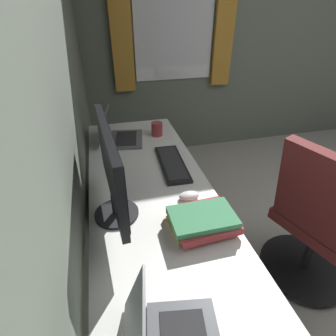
# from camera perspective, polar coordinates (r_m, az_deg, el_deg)

# --- Properties ---
(wall_back) EXTENTS (5.01, 0.10, 2.60)m
(wall_back) POSITION_cam_1_polar(r_m,az_deg,el_deg) (0.71, -29.42, 6.45)
(wall_back) COLOR slate
(wall_back) RESTS_ON ground
(wall_right) EXTENTS (0.10, 4.83, 2.60)m
(wall_right) POSITION_cam_1_polar(r_m,az_deg,el_deg) (3.50, 22.40, 25.89)
(wall_right) COLOR slate
(wall_right) RESTS_ON ground
(window_panel) EXTENTS (0.02, 0.80, 1.18)m
(window_panel) POSITION_cam_1_polar(r_m,az_deg,el_deg) (2.93, 1.34, 29.86)
(window_panel) COLOR white
(curtain_near) EXTENTS (0.05, 0.20, 1.34)m
(curtain_near) POSITION_cam_1_polar(r_m,az_deg,el_deg) (3.08, 12.28, 29.37)
(curtain_near) COLOR gold
(curtain_far) EXTENTS (0.05, 0.20, 1.34)m
(curtain_far) POSITION_cam_1_polar(r_m,az_deg,el_deg) (2.81, -10.31, 29.33)
(curtain_far) COLOR gold
(desk) EXTENTS (2.18, 0.63, 0.73)m
(desk) POSITION_cam_1_polar(r_m,az_deg,el_deg) (1.31, -2.15, -10.96)
(desk) COLOR white
(desk) RESTS_ON ground
(drawer_pedestal) EXTENTS (0.40, 0.51, 0.69)m
(drawer_pedestal) POSITION_cam_1_polar(r_m,az_deg,el_deg) (1.69, -4.55, -13.68)
(drawer_pedestal) COLOR white
(drawer_pedestal) RESTS_ON ground
(monitor_primary) EXTENTS (0.58, 0.20, 0.43)m
(monitor_primary) POSITION_cam_1_polar(r_m,az_deg,el_deg) (1.11, -12.05, -0.12)
(monitor_primary) COLOR black
(monitor_primary) RESTS_ON desk
(laptop_leftmost) EXTENTS (0.33, 0.33, 0.22)m
(laptop_leftmost) POSITION_cam_1_polar(r_m,az_deg,el_deg) (1.88, -10.85, 7.20)
(laptop_leftmost) COLOR #595B60
(laptop_leftmost) RESTS_ON desk
(keyboard_main) EXTENTS (0.43, 0.16, 0.02)m
(keyboard_main) POSITION_cam_1_polar(r_m,az_deg,el_deg) (1.58, 0.87, 1.00)
(keyboard_main) COLOR black
(keyboard_main) RESTS_ON desk
(mouse_main) EXTENTS (0.06, 0.10, 0.03)m
(mouse_main) POSITION_cam_1_polar(r_m,az_deg,el_deg) (1.32, 4.56, -5.93)
(mouse_main) COLOR silver
(mouse_main) RESTS_ON desk
(book_stack_near) EXTENTS (0.24, 0.28, 0.08)m
(book_stack_near) POSITION_cam_1_polar(r_m,az_deg,el_deg) (1.16, 7.39, -10.94)
(book_stack_near) COLOR gold
(book_stack_near) RESTS_ON desk
(coffee_mug) EXTENTS (0.12, 0.08, 0.10)m
(coffee_mug) POSITION_cam_1_polar(r_m,az_deg,el_deg) (1.94, -2.40, 8.40)
(coffee_mug) COLOR #A53338
(coffee_mug) RESTS_ON desk
(office_chair) EXTENTS (0.56, 0.60, 0.97)m
(office_chair) POSITION_cam_1_polar(r_m,az_deg,el_deg) (1.79, 28.94, -10.85)
(office_chair) COLOR maroon
(office_chair) RESTS_ON ground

